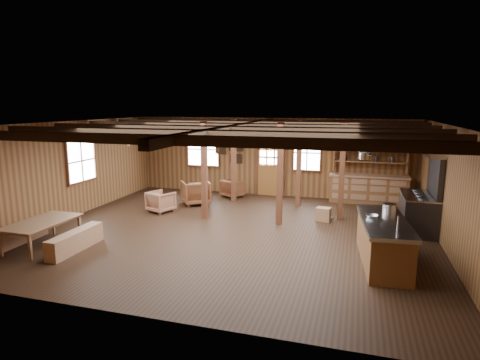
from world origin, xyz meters
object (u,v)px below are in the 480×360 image
at_px(commercial_range, 421,207).
at_px(armchair_a, 196,192).
at_px(armchair_c, 161,202).
at_px(dining_table, 44,234).
at_px(armchair_b, 233,188).
at_px(kitchen_island, 383,241).

distance_m(commercial_range, armchair_a, 6.83).
xyz_separation_m(commercial_range, armchair_c, (-7.39, -0.14, -0.34)).
bearing_deg(dining_table, armchair_b, -22.95).
xyz_separation_m(kitchen_island, commercial_range, (1.05, 2.52, 0.18)).
xyz_separation_m(dining_table, armchair_c, (1.15, 3.58, 0.02)).
bearing_deg(kitchen_island, commercial_range, 61.93).
bearing_deg(commercial_range, armchair_c, -178.94).
bearing_deg(armchair_a, commercial_range, 134.80).
bearing_deg(dining_table, kitchen_island, -80.35).
bearing_deg(armchair_b, commercial_range, -173.43).
relative_size(dining_table, armchair_b, 2.51).
xyz_separation_m(kitchen_island, armchair_b, (-4.83, 4.94, -0.16)).
xyz_separation_m(kitchen_island, armchair_a, (-5.69, 3.58, -0.08)).
relative_size(kitchen_island, dining_table, 1.48).
relative_size(commercial_range, dining_table, 1.19).
xyz_separation_m(dining_table, armchair_a, (1.81, 4.78, 0.09)).
height_order(armchair_b, armchair_c, armchair_c).
xyz_separation_m(armchair_a, armchair_c, (-0.65, -1.20, -0.07)).
bearing_deg(armchair_c, armchair_a, -96.14).
distance_m(commercial_range, armchair_c, 7.40).
relative_size(kitchen_island, commercial_range, 1.25).
relative_size(kitchen_island, armchair_a, 2.98).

